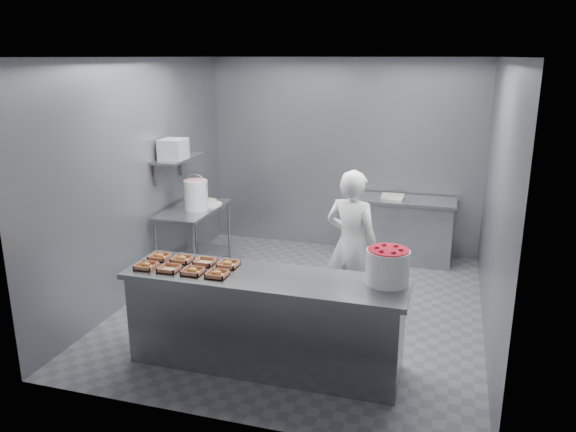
# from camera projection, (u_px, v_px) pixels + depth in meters

# --- Properties ---
(floor) EXTENTS (4.50, 4.50, 0.00)m
(floor) POSITION_uv_depth(u_px,v_px,m) (303.00, 306.00, 6.55)
(floor) COLOR #4C4C51
(floor) RESTS_ON ground
(ceiling) EXTENTS (4.50, 4.50, 0.00)m
(ceiling) POSITION_uv_depth(u_px,v_px,m) (305.00, 57.00, 5.78)
(ceiling) COLOR white
(ceiling) RESTS_ON wall_back
(wall_back) EXTENTS (4.00, 0.04, 2.80)m
(wall_back) POSITION_uv_depth(u_px,v_px,m) (343.00, 156.00, 8.24)
(wall_back) COLOR slate
(wall_back) RESTS_ON ground
(wall_left) EXTENTS (0.04, 4.50, 2.80)m
(wall_left) POSITION_uv_depth(u_px,v_px,m) (143.00, 178.00, 6.72)
(wall_left) COLOR slate
(wall_left) RESTS_ON ground
(wall_right) EXTENTS (0.04, 4.50, 2.80)m
(wall_right) POSITION_uv_depth(u_px,v_px,m) (496.00, 202.00, 5.62)
(wall_right) COLOR slate
(wall_right) RESTS_ON ground
(service_counter) EXTENTS (2.60, 0.70, 0.90)m
(service_counter) POSITION_uv_depth(u_px,v_px,m) (265.00, 321.00, 5.18)
(service_counter) COLOR slate
(service_counter) RESTS_ON ground
(prep_table) EXTENTS (0.60, 1.20, 0.90)m
(prep_table) POSITION_uv_depth(u_px,v_px,m) (194.00, 231.00, 7.40)
(prep_table) COLOR slate
(prep_table) RESTS_ON ground
(back_counter) EXTENTS (1.50, 0.60, 0.90)m
(back_counter) POSITION_uv_depth(u_px,v_px,m) (399.00, 229.00, 7.93)
(back_counter) COLOR slate
(back_counter) RESTS_ON ground
(wall_shelf) EXTENTS (0.35, 0.90, 0.03)m
(wall_shelf) POSITION_uv_depth(u_px,v_px,m) (179.00, 158.00, 7.18)
(wall_shelf) COLOR slate
(wall_shelf) RESTS_ON wall_left
(tray_0) EXTENTS (0.19, 0.18, 0.06)m
(tray_0) POSITION_uv_depth(u_px,v_px,m) (146.00, 266.00, 5.25)
(tray_0) COLOR tan
(tray_0) RESTS_ON service_counter
(tray_1) EXTENTS (0.19, 0.18, 0.04)m
(tray_1) POSITION_uv_depth(u_px,v_px,m) (169.00, 269.00, 5.18)
(tray_1) COLOR tan
(tray_1) RESTS_ON service_counter
(tray_2) EXTENTS (0.19, 0.18, 0.06)m
(tray_2) POSITION_uv_depth(u_px,v_px,m) (193.00, 271.00, 5.11)
(tray_2) COLOR tan
(tray_2) RESTS_ON service_counter
(tray_3) EXTENTS (0.19, 0.18, 0.06)m
(tray_3) POSITION_uv_depth(u_px,v_px,m) (217.00, 274.00, 5.05)
(tray_3) COLOR tan
(tray_3) RESTS_ON service_counter
(tray_4) EXTENTS (0.19, 0.18, 0.06)m
(tray_4) POSITION_uv_depth(u_px,v_px,m) (160.00, 256.00, 5.48)
(tray_4) COLOR tan
(tray_4) RESTS_ON service_counter
(tray_5) EXTENTS (0.19, 0.18, 0.06)m
(tray_5) POSITION_uv_depth(u_px,v_px,m) (182.00, 259.00, 5.42)
(tray_5) COLOR tan
(tray_5) RESTS_ON service_counter
(tray_6) EXTENTS (0.19, 0.18, 0.04)m
(tray_6) POSITION_uv_depth(u_px,v_px,m) (205.00, 262.00, 5.35)
(tray_6) COLOR tan
(tray_6) RESTS_ON service_counter
(tray_7) EXTENTS (0.19, 0.18, 0.06)m
(tray_7) POSITION_uv_depth(u_px,v_px,m) (228.00, 264.00, 5.29)
(tray_7) COLOR tan
(tray_7) RESTS_ON service_counter
(worker) EXTENTS (0.69, 0.54, 1.66)m
(worker) POSITION_uv_depth(u_px,v_px,m) (352.00, 245.00, 6.11)
(worker) COLOR white
(worker) RESTS_ON ground
(strawberry_tub) EXTENTS (0.38, 0.38, 0.31)m
(strawberry_tub) POSITION_uv_depth(u_px,v_px,m) (388.00, 265.00, 4.86)
(strawberry_tub) COLOR silver
(strawberry_tub) RESTS_ON service_counter
(glaze_bucket) EXTENTS (0.32, 0.30, 0.47)m
(glaze_bucket) POSITION_uv_depth(u_px,v_px,m) (196.00, 194.00, 7.21)
(glaze_bucket) COLOR silver
(glaze_bucket) RESTS_ON prep_table
(bucket_lid) EXTENTS (0.40, 0.40, 0.03)m
(bucket_lid) POSITION_uv_depth(u_px,v_px,m) (210.00, 204.00, 7.46)
(bucket_lid) COLOR silver
(bucket_lid) RESTS_ON prep_table
(rag) EXTENTS (0.16, 0.15, 0.02)m
(rag) POSITION_uv_depth(u_px,v_px,m) (210.00, 200.00, 7.70)
(rag) COLOR #CCB28C
(rag) RESTS_ON prep_table
(appliance) EXTENTS (0.31, 0.35, 0.25)m
(appliance) POSITION_uv_depth(u_px,v_px,m) (173.00, 149.00, 7.02)
(appliance) COLOR gray
(appliance) RESTS_ON wall_shelf
(paper_stack) EXTENTS (0.32, 0.24, 0.05)m
(paper_stack) POSITION_uv_depth(u_px,v_px,m) (393.00, 196.00, 7.83)
(paper_stack) COLOR silver
(paper_stack) RESTS_ON back_counter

